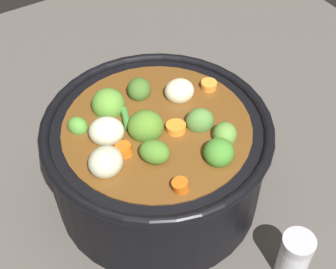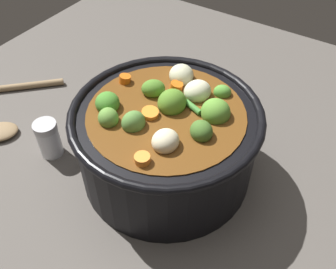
# 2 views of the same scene
# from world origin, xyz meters

# --- Properties ---
(ground_plane) EXTENTS (1.10, 1.10, 0.00)m
(ground_plane) POSITION_xyz_m (0.00, 0.00, 0.00)
(ground_plane) COLOR #514C47
(cooking_pot) EXTENTS (0.29, 0.29, 0.16)m
(cooking_pot) POSITION_xyz_m (0.00, 0.00, 0.07)
(cooking_pot) COLOR black
(cooking_pot) RESTS_ON ground_plane
(salt_shaker) EXTENTS (0.04, 0.04, 0.07)m
(salt_shaker) POSITION_xyz_m (-0.19, -0.08, 0.03)
(salt_shaker) COLOR silver
(salt_shaker) RESTS_ON ground_plane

